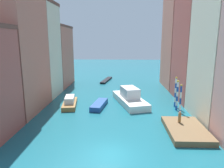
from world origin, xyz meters
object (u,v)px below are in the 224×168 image
at_px(vaporetto_white, 130,98).
at_px(motorboat_0, 70,102).
at_px(person_on_dock, 180,117).
at_px(gondola_black, 106,80).
at_px(mooring_pole_1, 177,95).
at_px(waterfront_dock, 186,130).
at_px(mooring_pole_0, 180,100).
at_px(mooring_pole_2, 176,91).
at_px(motorboat_1, 99,105).

distance_m(vaporetto_white, motorboat_0, 10.29).
bearing_deg(person_on_dock, gondola_black, 110.15).
bearing_deg(person_on_dock, mooring_pole_1, 78.24).
bearing_deg(motorboat_0, waterfront_dock, -30.65).
bearing_deg(mooring_pole_0, vaporetto_white, 139.40).
distance_m(mooring_pole_1, mooring_pole_2, 1.86).
height_order(waterfront_dock, mooring_pole_0, mooring_pole_0).
height_order(waterfront_dock, mooring_pole_1, mooring_pole_1).
bearing_deg(mooring_pole_1, motorboat_1, 174.72).
xyz_separation_m(mooring_pole_2, motorboat_0, (-17.52, -0.42, -1.95)).
xyz_separation_m(mooring_pole_0, motorboat_1, (-12.12, 3.72, -2.01)).
height_order(motorboat_0, motorboat_1, motorboat_0).
relative_size(motorboat_0, motorboat_1, 1.08).
bearing_deg(waterfront_dock, vaporetto_white, 118.05).
xyz_separation_m(waterfront_dock, mooring_pole_2, (1.22, 10.08, 2.24)).
bearing_deg(mooring_pole_1, mooring_pole_2, 83.15).
distance_m(person_on_dock, mooring_pole_0, 4.46).
bearing_deg(mooring_pole_2, motorboat_1, -176.77).
distance_m(person_on_dock, mooring_pole_1, 6.98).
height_order(person_on_dock, mooring_pole_1, mooring_pole_1).
relative_size(mooring_pole_1, motorboat_1, 0.82).
bearing_deg(mooring_pole_2, mooring_pole_1, -96.85).
height_order(person_on_dock, mooring_pole_2, mooring_pole_2).
bearing_deg(mooring_pole_0, mooring_pole_1, 85.34).
xyz_separation_m(mooring_pole_2, vaporetto_white, (-7.42, 1.56, -1.61)).
relative_size(waterfront_dock, gondola_black, 0.82).
height_order(mooring_pole_1, motorboat_1, mooring_pole_1).
bearing_deg(waterfront_dock, person_on_dock, 105.34).
bearing_deg(gondola_black, motorboat_1, -89.35).
relative_size(mooring_pole_0, motorboat_0, 0.73).
distance_m(mooring_pole_1, vaporetto_white, 8.11).
xyz_separation_m(waterfront_dock, mooring_pole_1, (1.00, 8.23, 2.15)).
bearing_deg(mooring_pole_0, gondola_black, 115.20).
bearing_deg(motorboat_0, person_on_dock, -27.22).
height_order(mooring_pole_0, vaporetto_white, mooring_pole_0).
relative_size(vaporetto_white, gondola_black, 1.24).
bearing_deg(mooring_pole_1, mooring_pole_0, -94.66).
distance_m(mooring_pole_1, motorboat_1, 12.55).
xyz_separation_m(mooring_pole_0, motorboat_0, (-17.08, 4.01, -1.78)).
distance_m(waterfront_dock, motorboat_1, 14.70).
bearing_deg(person_on_dock, motorboat_0, 152.78).
height_order(mooring_pole_1, motorboat_0, mooring_pole_1).
bearing_deg(vaporetto_white, mooring_pole_2, -11.88).
bearing_deg(gondola_black, vaporetto_white, -75.15).
xyz_separation_m(waterfront_dock, mooring_pole_0, (0.79, 5.65, 2.08)).
xyz_separation_m(waterfront_dock, motorboat_1, (-11.33, 9.37, 0.06)).
bearing_deg(waterfront_dock, mooring_pole_0, 82.08).
xyz_separation_m(mooring_pole_1, vaporetto_white, (-7.20, 3.41, -1.51)).
relative_size(mooring_pole_0, motorboat_1, 0.80).
bearing_deg(vaporetto_white, motorboat_1, -156.13).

